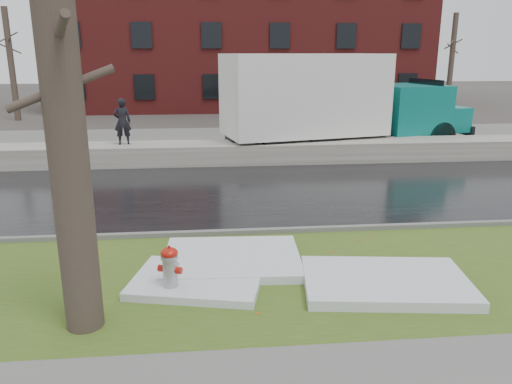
{
  "coord_description": "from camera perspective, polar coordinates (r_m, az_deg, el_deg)",
  "views": [
    {
      "loc": [
        -0.65,
        -9.48,
        3.96
      ],
      "look_at": [
        0.39,
        1.02,
        1.0
      ],
      "focal_mm": 35.0,
      "sensor_mm": 36.0,
      "label": 1
    }
  ],
  "objects": [
    {
      "name": "snow_patch_far",
      "position": [
        8.92,
        -6.71,
        -9.98
      ],
      "size": [
        2.5,
        2.05,
        0.14
      ],
      "primitive_type": "cube",
      "rotation": [
        0.0,
        0.0,
        -0.23
      ],
      "color": "silver",
      "rests_on": "verge"
    },
    {
      "name": "box_truck",
      "position": [
        20.34,
        8.8,
        10.18
      ],
      "size": [
        11.89,
        4.75,
        3.93
      ],
      "rotation": [
        0.0,
        0.0,
        0.21
      ],
      "color": "black",
      "rests_on": "ground"
    },
    {
      "name": "snowbank",
      "position": [
        18.54,
        -3.55,
        4.49
      ],
      "size": [
        60.0,
        1.6,
        0.75
      ],
      "primitive_type": "cube",
      "color": "#B4ADA4",
      "rests_on": "ground"
    },
    {
      "name": "snow_patch_side",
      "position": [
        9.04,
        14.6,
        -9.93
      ],
      "size": [
        3.0,
        2.14,
        0.18
      ],
      "primitive_type": "cube",
      "rotation": [
        0.0,
        0.0,
        -0.13
      ],
      "color": "silver",
      "rests_on": "verge"
    },
    {
      "name": "snow_patch_near",
      "position": [
        9.7,
        -2.77,
        -7.65
      ],
      "size": [
        2.69,
        2.12,
        0.16
      ],
      "primitive_type": "cube",
      "rotation": [
        0.0,
        0.0,
        -0.05
      ],
      "color": "silver",
      "rests_on": "verge"
    },
    {
      "name": "ground",
      "position": [
        10.29,
        -1.62,
        -6.96
      ],
      "size": [
        120.0,
        120.0,
        0.0
      ],
      "primitive_type": "plane",
      "color": "#47423D",
      "rests_on": "ground"
    },
    {
      "name": "road",
      "position": [
        14.54,
        -2.88,
        -0.09
      ],
      "size": [
        60.0,
        7.0,
        0.03
      ],
      "primitive_type": "cube",
      "color": "black",
      "rests_on": "ground"
    },
    {
      "name": "tree",
      "position": [
        7.11,
        -21.28,
        10.43
      ],
      "size": [
        1.36,
        1.57,
        6.74
      ],
      "rotation": [
        0.0,
        0.0,
        -0.02
      ],
      "color": "brown",
      "rests_on": "verge"
    },
    {
      "name": "curb",
      "position": [
        11.19,
        -1.99,
        -4.66
      ],
      "size": [
        60.0,
        0.15,
        0.14
      ],
      "primitive_type": "cube",
      "color": "slate",
      "rests_on": "ground"
    },
    {
      "name": "bg_tree_right",
      "position": [
        37.39,
        21.43,
        13.67
      ],
      "size": [
        1.4,
        1.62,
        6.5
      ],
      "color": "brown",
      "rests_on": "ground"
    },
    {
      "name": "brick_building",
      "position": [
        39.58,
        -1.89,
        17.17
      ],
      "size": [
        26.0,
        12.0,
        10.0
      ],
      "primitive_type": "cube",
      "color": "maroon",
      "rests_on": "ground"
    },
    {
      "name": "verge",
      "position": [
        9.14,
        -1.05,
        -9.84
      ],
      "size": [
        60.0,
        4.5,
        0.04
      ],
      "primitive_type": "cube",
      "color": "#354F1A",
      "rests_on": "ground"
    },
    {
      "name": "fire_hydrant",
      "position": [
        8.49,
        -9.79,
        -8.6
      ],
      "size": [
        0.43,
        0.4,
        0.86
      ],
      "rotation": [
        0.0,
        0.0,
        -0.39
      ],
      "color": "#A0A2A8",
      "rests_on": "verge"
    },
    {
      "name": "worker",
      "position": [
        18.62,
        -15.03,
        7.79
      ],
      "size": [
        0.67,
        0.51,
        1.65
      ],
      "primitive_type": "imported",
      "rotation": [
        0.0,
        0.0,
        3.34
      ],
      "color": "black",
      "rests_on": "snowbank"
    },
    {
      "name": "parking_lot",
      "position": [
        22.83,
        -3.95,
        5.68
      ],
      "size": [
        60.0,
        9.0,
        0.03
      ],
      "primitive_type": "cube",
      "color": "slate",
      "rests_on": "ground"
    },
    {
      "name": "bg_tree_left",
      "position": [
        33.47,
        -26.2,
        13.05
      ],
      "size": [
        1.4,
        1.62,
        6.5
      ],
      "color": "brown",
      "rests_on": "ground"
    },
    {
      "name": "bg_tree_center",
      "position": [
        35.88,
        -14.68,
        14.18
      ],
      "size": [
        1.4,
        1.62,
        6.5
      ],
      "color": "brown",
      "rests_on": "ground"
    }
  ]
}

